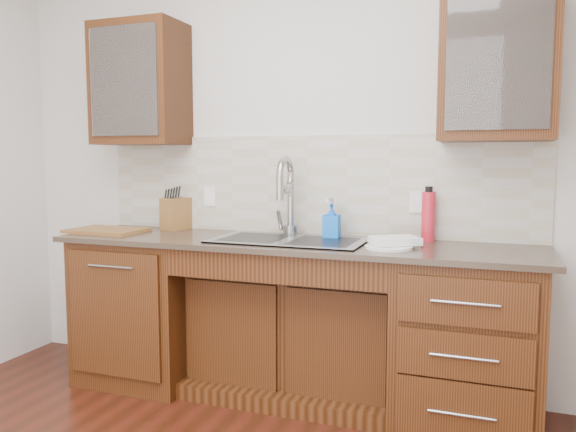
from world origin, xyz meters
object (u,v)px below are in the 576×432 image
(soap_bottle, at_px, (332,221))
(cutting_board, at_px, (107,230))
(plate, at_px, (388,247))
(water_bottle, at_px, (428,217))
(knife_block, at_px, (176,214))

(soap_bottle, bearing_deg, cutting_board, -176.52)
(soap_bottle, bearing_deg, plate, -37.38)
(soap_bottle, distance_m, water_bottle, 0.53)
(water_bottle, bearing_deg, knife_block, -179.67)
(soap_bottle, relative_size, plate, 0.84)
(soap_bottle, bearing_deg, knife_block, 171.51)
(knife_block, distance_m, cutting_board, 0.44)
(plate, relative_size, knife_block, 1.18)
(cutting_board, bearing_deg, soap_bottle, 7.59)
(knife_block, bearing_deg, soap_bottle, 10.16)
(plate, distance_m, cutting_board, 1.76)
(water_bottle, relative_size, cutting_board, 0.61)
(knife_block, xyz_separation_m, cutting_board, (-0.33, -0.27, -0.09))
(soap_bottle, height_order, cutting_board, soap_bottle)
(water_bottle, distance_m, plate, 0.39)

